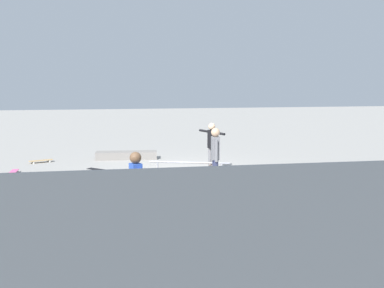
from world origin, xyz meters
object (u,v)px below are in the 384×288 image
(grind_rail, at_px, (189,168))
(skate_ledge, at_px, (127,155))
(skater_main, at_px, (212,144))
(loose_skateboard_pink, at_px, (13,172))
(loose_skateboard_natural, at_px, (41,161))
(trash_bin, at_px, (50,202))
(skateboard_main, at_px, (206,172))
(loose_skateboard_black, at_px, (98,170))
(bystander_grey_shirt, at_px, (215,156))
(bystander_blue_shirt, at_px, (136,188))

(grind_rail, bearing_deg, skate_ledge, -39.91)
(skater_main, distance_m, loose_skateboard_pink, 6.19)
(skater_main, relative_size, loose_skateboard_natural, 1.92)
(trash_bin, bearing_deg, loose_skateboard_pink, -70.06)
(skater_main, bearing_deg, loose_skateboard_natural, -140.66)
(grind_rail, bearing_deg, skateboard_main, 165.39)
(skateboard_main, height_order, loose_skateboard_black, same)
(loose_skateboard_natural, relative_size, loose_skateboard_black, 1.10)
(skate_ledge, relative_size, skater_main, 1.41)
(grind_rail, height_order, loose_skateboard_natural, grind_rail)
(skateboard_main, distance_m, loose_skateboard_natural, 6.07)
(grind_rail, xyz_separation_m, bystander_grey_shirt, (-0.32, 2.26, 0.78))
(skateboard_main, xyz_separation_m, bystander_grey_shirt, (0.15, 1.98, 0.87))
(grind_rail, distance_m, skate_ledge, 3.40)
(bystander_grey_shirt, bearing_deg, bystander_blue_shirt, 144.69)
(loose_skateboard_black, bearing_deg, loose_skateboard_natural, 176.33)
(bystander_blue_shirt, bearing_deg, bystander_grey_shirt, -58.54)
(grind_rail, distance_m, bystander_grey_shirt, 2.42)
(bystander_blue_shirt, bearing_deg, skateboard_main, -47.47)
(loose_skateboard_natural, bearing_deg, skater_main, -46.67)
(bystander_grey_shirt, distance_m, loose_skateboard_pink, 6.51)
(grind_rail, distance_m, bystander_blue_shirt, 5.60)
(skate_ledge, bearing_deg, trash_bin, 77.20)
(skateboard_main, relative_size, bystander_grey_shirt, 0.44)
(grind_rail, bearing_deg, bystander_grey_shirt, 114.59)
(loose_skateboard_black, xyz_separation_m, loose_skateboard_pink, (2.57, -0.07, 0.00))
(bystander_blue_shirt, xyz_separation_m, bystander_grey_shirt, (-2.17, -2.97, 0.04))
(skater_main, relative_size, loose_skateboard_pink, 1.96)
(bystander_grey_shirt, bearing_deg, skater_main, -8.69)
(bystander_blue_shirt, bearing_deg, loose_skateboard_black, -13.10)
(bystander_blue_shirt, distance_m, loose_skateboard_pink, 6.99)
(skater_main, xyz_separation_m, bystander_grey_shirt, (0.37, 2.21, 0.03))
(skateboard_main, distance_m, bystander_grey_shirt, 2.17)
(skateboard_main, xyz_separation_m, trash_bin, (3.99, 4.11, 0.40))
(grind_rail, relative_size, bystander_blue_shirt, 1.65)
(loose_skateboard_black, distance_m, trash_bin, 5.13)
(loose_skateboard_natural, height_order, loose_skateboard_pink, same)
(loose_skateboard_pink, bearing_deg, trash_bin, -160.55)
(bystander_grey_shirt, xyz_separation_m, loose_skateboard_natural, (5.19, -4.87, -0.87))
(loose_skateboard_natural, xyz_separation_m, loose_skateboard_pink, (0.52, 1.86, 0.00))
(skater_main, height_order, skateboard_main, skater_main)
(grind_rail, height_order, skateboard_main, grind_rail)
(skateboard_main, bearing_deg, loose_skateboard_black, -56.66)
(skate_ledge, relative_size, loose_skateboard_black, 2.97)
(skater_main, bearing_deg, loose_skateboard_black, -126.82)
(skate_ledge, relative_size, bystander_grey_shirt, 1.33)
(loose_skateboard_natural, relative_size, trash_bin, 0.87)
(skater_main, bearing_deg, bystander_blue_shirt, -51.14)
(skate_ledge, xyz_separation_m, skater_main, (-2.58, 2.89, 0.77))
(skate_ledge, bearing_deg, loose_skateboard_natural, 4.33)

